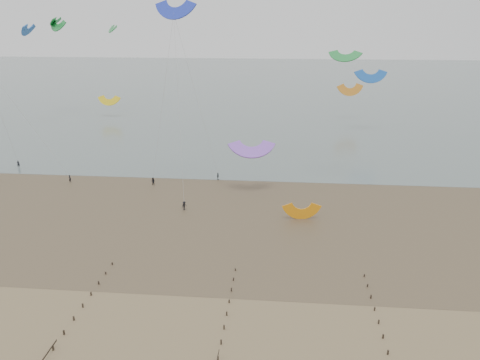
{
  "coord_description": "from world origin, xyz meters",
  "views": [
    {
      "loc": [
        9.93,
        -45.97,
        34.36
      ],
      "look_at": [
        3.2,
        28.0,
        8.0
      ],
      "focal_mm": 35.0,
      "sensor_mm": 36.0,
      "label": 1
    }
  ],
  "objects": [
    {
      "name": "kitesurfers",
      "position": [
        14.2,
        47.46,
        0.84
      ],
      "size": [
        112.41,
        29.98,
        1.82
      ],
      "color": "black",
      "rests_on": "ground"
    },
    {
      "name": "kitesurfer_lead",
      "position": [
        -35.39,
        45.64,
        0.84
      ],
      "size": [
        0.73,
        0.63,
        1.68
      ],
      "primitive_type": "imported",
      "rotation": [
        0.0,
        0.0,
        2.68
      ],
      "color": "black",
      "rests_on": "ground"
    },
    {
      "name": "sea_and_shore",
      "position": [
        -4.08,
        34.4,
        0.01
      ],
      "size": [
        500.0,
        665.0,
        0.03
      ],
      "color": "#475654",
      "rests_on": "ground"
    },
    {
      "name": "kites_airborne",
      "position": [
        -13.31,
        92.35,
        22.54
      ],
      "size": [
        237.16,
        106.98,
        42.72
      ],
      "color": "orange",
      "rests_on": "ground"
    },
    {
      "name": "ground",
      "position": [
        0.0,
        0.0,
        0.0
      ],
      "size": [
        500.0,
        500.0,
        0.0
      ],
      "primitive_type": "plane",
      "color": "brown",
      "rests_on": "ground"
    },
    {
      "name": "grounded_kite",
      "position": [
        13.9,
        30.78,
        0.0
      ],
      "size": [
        6.16,
        5.04,
        3.15
      ],
      "primitive_type": null,
      "rotation": [
        1.54,
        0.0,
        0.11
      ],
      "color": "orange",
      "rests_on": "ground"
    }
  ]
}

